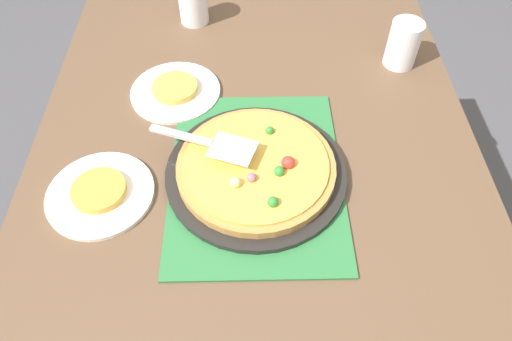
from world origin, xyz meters
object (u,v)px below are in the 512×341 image
plate_near_left (100,194)px  served_slice_left (99,190)px  pizza_pan (256,173)px  pizza (256,167)px  served_slice_right (175,88)px  plate_far_right (176,92)px  pizza_server (211,143)px  cup_near (403,44)px  cup_far (193,2)px

plate_near_left → served_slice_left: 0.01m
pizza_pan → pizza: size_ratio=1.15×
plate_near_left → served_slice_left: size_ratio=2.00×
pizza_pan → served_slice_right: served_slice_right is taller
pizza → plate_far_right: bearing=36.1°
pizza_pan → pizza_server: bearing=69.7°
pizza → plate_far_right: size_ratio=1.50×
plate_far_right → served_slice_left: served_slice_left is taller
pizza_pan → served_slice_right: (0.26, 0.19, 0.01)m
plate_near_left → served_slice_left: served_slice_left is taller
cup_near → plate_far_right: bearing=100.6°
pizza → served_slice_right: 0.33m
plate_near_left → pizza_server: (0.08, -0.23, 0.06)m
served_slice_right → cup_far: 0.31m
served_slice_left → pizza: bearing=-82.3°
served_slice_left → plate_near_left: bearing=0.0°
served_slice_left → served_slice_right: same height
plate_far_right → pizza_server: size_ratio=0.95×
pizza → plate_near_left: (-0.04, 0.32, -0.03)m
pizza → plate_far_right: pizza is taller
pizza_pan → cup_near: 0.53m
served_slice_right → pizza_server: bearing=-156.2°
plate_far_right → served_slice_left: bearing=157.7°
plate_near_left → cup_near: 0.82m
pizza → cup_far: size_ratio=2.75×
pizza_server → cup_near: bearing=-54.4°
plate_far_right → cup_near: bearing=-79.4°
pizza_pan → cup_far: bearing=16.0°
pizza_pan → pizza: 0.02m
pizza_pan → cup_near: bearing=-45.7°
plate_far_right → cup_far: 0.31m
plate_near_left → pizza_server: bearing=-71.2°
plate_far_right → cup_far: bearing=-5.3°
pizza_pan → plate_far_right: bearing=36.2°
cup_far → served_slice_left: bearing=165.9°
pizza_server → plate_near_left: bearing=108.8°
cup_near → pizza_server: size_ratio=0.52×
pizza → cup_near: 0.53m
pizza_pan → served_slice_left: size_ratio=3.45×
plate_far_right → pizza_server: bearing=-156.2°
served_slice_left → cup_near: (0.41, -0.70, 0.04)m
served_slice_left → pizza_server: (0.08, -0.23, 0.05)m
pizza → cup_near: cup_near is taller
served_slice_right → pizza_server: size_ratio=0.48×
served_slice_right → cup_far: cup_far is taller
plate_near_left → plate_far_right: bearing=-22.3°
plate_near_left → served_slice_left: bearing=180.0°
pizza_pan → plate_near_left: (-0.04, 0.32, -0.01)m
served_slice_left → pizza_server: bearing=-71.2°
served_slice_right → pizza_pan: bearing=-143.8°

